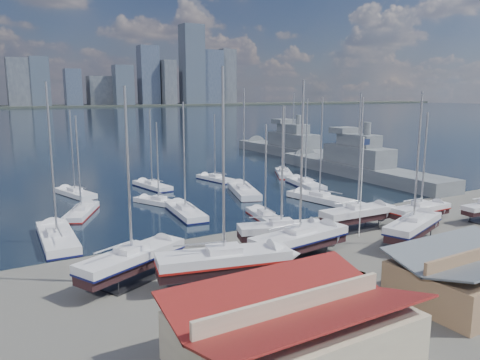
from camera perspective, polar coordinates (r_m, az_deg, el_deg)
ground at (r=53.17m, az=11.59°, el=-7.66°), size 1400.00×1400.00×0.00m
water at (r=349.23m, az=-25.18°, el=6.81°), size 1400.00×600.00×0.40m
shed_red at (r=30.20m, az=6.51°, el=-17.32°), size 14.70×9.45×4.51m
shed_grey at (r=42.76m, az=26.44°, el=-10.07°), size 12.60×8.40×4.17m
sailboat_cradle_0 at (r=42.51m, az=-13.02°, el=-9.37°), size 10.84×7.09×17.00m
sailboat_cradle_1 at (r=40.79m, az=-1.96°, el=-9.83°), size 12.04×5.89×18.54m
sailboat_cradle_2 at (r=50.45m, az=5.05°, el=-6.06°), size 9.57×5.42×15.14m
sailboat_cradle_3 at (r=47.07m, az=7.29°, el=-7.17°), size 11.26×4.29×17.63m
sailboat_cradle_4 at (r=58.49m, az=14.14°, el=-3.97°), size 9.85×3.03×15.96m
sailboat_cradle_5 at (r=54.82m, az=20.35°, el=-5.26°), size 10.65×6.14×16.56m
sailboat_cradle_6 at (r=63.06m, az=21.18°, el=-3.42°), size 8.67×2.44×14.15m
sailboat_moored_0 at (r=56.23m, az=-21.36°, el=-6.84°), size 4.09×12.49×18.42m
sailboat_moored_1 at (r=67.49m, az=-18.76°, el=-3.84°), size 6.71×9.64×14.17m
sailboat_moored_2 at (r=80.31m, az=-19.47°, el=-1.64°), size 5.17×9.98×14.52m
sailboat_moored_3 at (r=64.46m, az=-6.67°, el=-4.00°), size 4.16×10.99×16.03m
sailboat_moored_4 at (r=70.98m, az=-9.86°, el=-2.72°), size 5.77×8.72×12.86m
sailboat_moored_5 at (r=83.24m, az=-10.65°, el=-0.81°), size 4.28×9.99×14.47m
sailboat_moored_6 at (r=61.91m, az=3.09°, el=-4.55°), size 4.17×9.06×13.08m
sailboat_moored_7 at (r=77.02m, az=0.46°, el=-1.52°), size 7.06×12.38×18.03m
sailboat_moored_8 at (r=89.03m, az=-3.06°, el=0.09°), size 4.22×9.13×13.18m
sailboat_moored_9 at (r=72.89m, az=9.66°, el=-2.37°), size 5.03×11.38×16.62m
sailboat_moored_10 at (r=84.01m, az=7.96°, el=-0.62°), size 5.37×11.29×16.28m
sailboat_moored_11 at (r=94.95m, az=5.37°, el=0.72°), size 7.21×9.81×14.57m
naval_ship_east at (r=97.01m, az=14.11°, el=1.46°), size 9.03×44.02×17.94m
naval_ship_west at (r=125.07m, az=6.42°, el=3.69°), size 7.86×44.88×18.03m
car_a at (r=42.19m, az=11.75°, el=-11.58°), size 1.78×4.01×1.34m
car_b at (r=42.46m, az=13.06°, el=-11.50°), size 4.25×2.55×1.32m
car_c at (r=49.83m, az=21.36°, el=-8.55°), size 3.57×5.63×1.45m
car_d at (r=53.94m, az=26.54°, el=-7.44°), size 4.01×5.87×1.58m
flagpole at (r=55.00m, az=14.67°, el=-0.04°), size 1.02×0.12×11.58m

